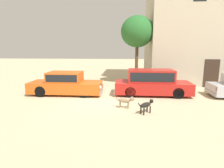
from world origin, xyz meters
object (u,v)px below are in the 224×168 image
at_px(stray_dog_spotted, 126,100).
at_px(parked_sedan_second, 152,82).
at_px(stray_dog_tan, 147,105).
at_px(acacia_tree_left, 137,32).
at_px(parked_sedan_nearest, 66,83).

bearing_deg(stray_dog_spotted, parked_sedan_second, 72.71).
distance_m(stray_dog_tan, acacia_tree_left, 7.90).
bearing_deg(stray_dog_tan, parked_sedan_nearest, 103.28).
xyz_separation_m(parked_sedan_second, stray_dog_tan, (-0.67, -3.47, -0.43)).
height_order(parked_sedan_nearest, stray_dog_spotted, parked_sedan_nearest).
height_order(stray_dog_spotted, stray_dog_tan, same).
bearing_deg(parked_sedan_nearest, parked_sedan_second, 2.47).
bearing_deg(stray_dog_tan, parked_sedan_second, 36.42).
relative_size(parked_sedan_nearest, stray_dog_tan, 5.74).
relative_size(parked_sedan_nearest, acacia_tree_left, 0.86).
bearing_deg(acacia_tree_left, stray_dog_tan, -89.17).
relative_size(stray_dog_spotted, acacia_tree_left, 0.19).
distance_m(stray_dog_spotted, acacia_tree_left, 7.37).
height_order(parked_sedan_nearest, acacia_tree_left, acacia_tree_left).
distance_m(parked_sedan_nearest, stray_dog_tan, 5.74).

